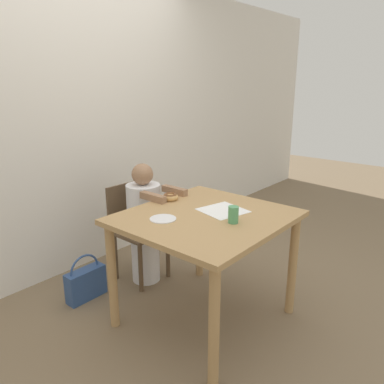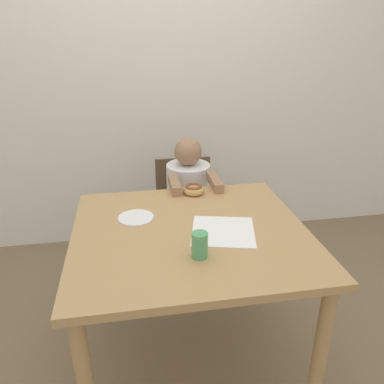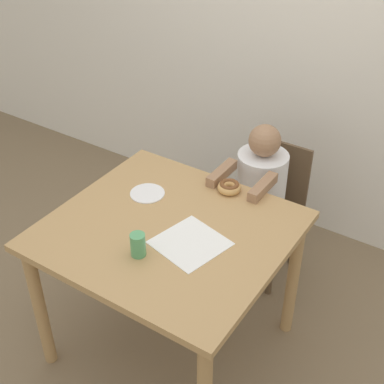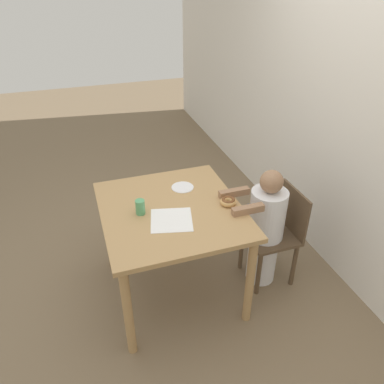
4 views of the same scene
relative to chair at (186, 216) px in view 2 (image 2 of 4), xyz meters
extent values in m
plane|color=#7A664C|center=(-0.11, -0.81, -0.42)|extent=(12.00, 12.00, 0.00)
cube|color=silver|center=(-0.11, 0.56, 0.83)|extent=(8.00, 0.05, 2.50)
cube|color=tan|center=(-0.11, -0.81, 0.33)|extent=(1.03, 0.96, 0.03)
cylinder|color=tan|center=(0.35, -1.23, -0.05)|extent=(0.06, 0.06, 0.74)
cylinder|color=tan|center=(-0.56, -0.39, -0.05)|extent=(0.06, 0.06, 0.74)
cylinder|color=tan|center=(0.35, -0.39, -0.05)|extent=(0.06, 0.06, 0.74)
cube|color=brown|center=(0.00, -0.05, 0.00)|extent=(0.37, 0.37, 0.03)
cube|color=brown|center=(0.00, 0.12, 0.19)|extent=(0.37, 0.02, 0.36)
cylinder|color=brown|center=(-0.15, -0.21, -0.22)|extent=(0.04, 0.04, 0.41)
cylinder|color=brown|center=(0.15, -0.21, -0.22)|extent=(0.04, 0.04, 0.41)
cylinder|color=brown|center=(-0.15, 0.10, -0.22)|extent=(0.04, 0.04, 0.41)
cylinder|color=brown|center=(0.15, 0.10, -0.22)|extent=(0.04, 0.04, 0.41)
cylinder|color=white|center=(0.00, -0.10, -0.21)|extent=(0.23, 0.23, 0.43)
cylinder|color=white|center=(0.00, -0.10, 0.21)|extent=(0.27, 0.27, 0.39)
sphere|color=#997051|center=(0.00, -0.10, 0.49)|extent=(0.17, 0.17, 0.17)
cube|color=#997051|center=(-0.11, -0.33, 0.37)|extent=(0.05, 0.23, 0.05)
cube|color=#997051|center=(0.11, -0.33, 0.37)|extent=(0.05, 0.23, 0.05)
torus|color=tan|center=(-0.02, -0.42, 0.37)|extent=(0.11, 0.11, 0.04)
torus|color=brown|center=(-0.02, -0.42, 0.39)|extent=(0.10, 0.10, 0.02)
cube|color=white|center=(0.03, -0.84, 0.35)|extent=(0.33, 0.33, 0.00)
cube|color=#2D4C84|center=(-0.49, 0.04, -0.30)|extent=(0.31, 0.11, 0.24)
torus|color=#2D4C84|center=(-0.49, 0.04, -0.18)|extent=(0.25, 0.02, 0.25)
cylinder|color=#519E66|center=(-0.10, -1.02, 0.40)|extent=(0.06, 0.06, 0.10)
cylinder|color=white|center=(-0.34, -0.65, 0.35)|extent=(0.17, 0.17, 0.01)
camera|label=1|loc=(-1.90, -2.21, 1.18)|focal=35.00mm
camera|label=2|loc=(-0.35, -2.24, 1.16)|focal=35.00mm
camera|label=3|loc=(0.99, -2.29, 1.83)|focal=50.00mm
camera|label=4|loc=(1.97, -1.35, 1.81)|focal=35.00mm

